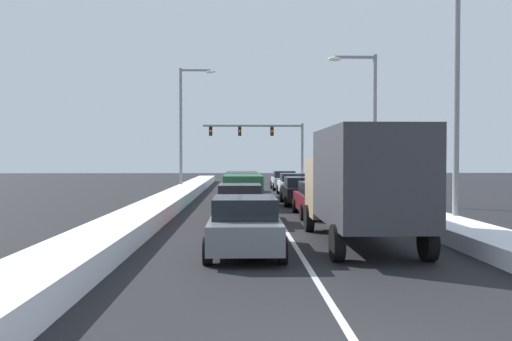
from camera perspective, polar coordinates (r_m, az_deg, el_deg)
ground_plane at (r=26.55m, az=1.78°, el=-4.16°), size 129.20×129.20×0.00m
lane_stripe_between_right_lane_and_center_lane at (r=31.49m, az=1.24°, el=-3.29°), size 0.14×54.66×0.01m
snow_bank_right_shoulder at (r=32.17m, az=10.72°, el=-2.79°), size 1.85×54.66×0.48m
snow_bank_left_shoulder at (r=31.65m, az=-8.40°, el=-2.73°), size 1.70×54.66×0.61m
box_truck_right_lane_nearest at (r=15.75m, az=11.14°, el=-1.01°), size 2.53×7.20×3.36m
sedan_maroon_right_lane_second at (r=23.44m, az=6.77°, el=-3.02°), size 2.00×4.50×1.51m
sedan_black_right_lane_third at (r=29.22m, az=4.78°, el=-2.16°), size 2.00×4.50×1.51m
sedan_white_right_lane_fourth at (r=36.03m, az=3.98°, el=-1.50°), size 2.00×4.50×1.51m
sedan_silver_right_lane_fifth at (r=42.97m, az=3.00°, el=-1.04°), size 2.00×4.50×1.51m
sedan_gray_center_lane_nearest at (r=14.25m, az=-1.22°, el=-5.82°), size 2.00×4.50×1.51m
sedan_red_center_lane_second at (r=21.14m, az=-1.73°, el=-3.49°), size 2.00×4.50×1.51m
suv_green_center_lane_third at (r=27.81m, az=-1.40°, el=-1.81°), size 2.16×4.90×1.67m
suv_charcoal_center_lane_fourth at (r=33.71m, az=-1.52°, el=-1.26°), size 2.16×4.90×1.67m
sedan_navy_center_lane_fifth at (r=40.86m, az=-1.75°, el=-1.16°), size 2.00×4.50×1.51m
traffic_light_gantry at (r=56.29m, az=1.19°, el=3.55°), size 10.60×0.47×6.20m
street_lamp_right_near at (r=20.53m, az=19.79°, el=9.44°), size 2.66×0.36×9.26m
street_lamp_right_mid at (r=29.77m, az=11.90°, el=5.83°), size 2.66×0.36×8.17m
street_lamp_left_mid at (r=39.91m, az=-7.58°, el=5.46°), size 2.66×0.36×9.18m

